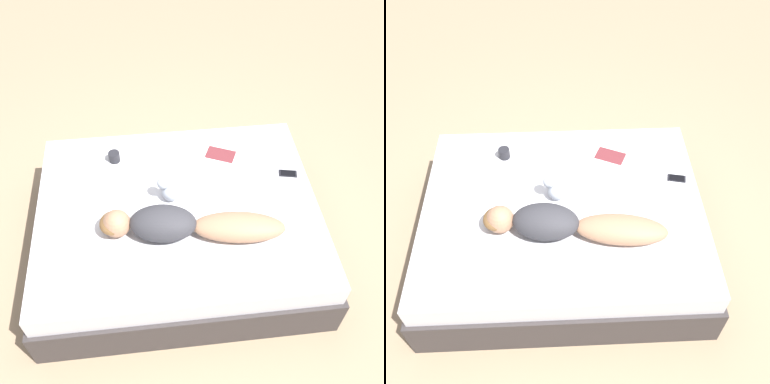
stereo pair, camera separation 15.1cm
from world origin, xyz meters
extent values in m
plane|color=#9E8466|center=(0.00, 0.00, 0.00)|extent=(12.00, 12.00, 0.00)
cube|color=#383333|center=(0.00, 0.00, 0.18)|extent=(1.73, 2.16, 0.36)
cube|color=silver|center=(0.00, 0.00, 0.46)|extent=(1.67, 2.10, 0.19)
ellipsoid|color=#A37556|center=(-0.31, -0.40, 0.63)|extent=(0.33, 0.68, 0.16)
ellipsoid|color=#333338|center=(-0.24, 0.12, 0.66)|extent=(0.35, 0.50, 0.22)
ellipsoid|color=brown|center=(-0.19, 0.47, 0.65)|extent=(0.23, 0.21, 0.11)
sphere|color=#A37556|center=(-0.20, 0.44, 0.65)|extent=(0.20, 0.20, 0.20)
cube|color=white|center=(0.29, -0.31, 0.55)|extent=(0.35, 0.40, 0.01)
cube|color=white|center=(0.50, -0.40, 0.55)|extent=(0.35, 0.40, 0.01)
cube|color=maroon|center=(0.50, -0.40, 0.56)|extent=(0.23, 0.28, 0.00)
cylinder|color=#232328|center=(0.53, 0.47, 0.59)|extent=(0.09, 0.09, 0.09)
cylinder|color=black|center=(0.53, 0.47, 0.63)|extent=(0.08, 0.08, 0.01)
torus|color=#232328|center=(0.58, 0.47, 0.59)|extent=(0.06, 0.01, 0.06)
cube|color=black|center=(0.23, -0.90, 0.55)|extent=(0.10, 0.15, 0.01)
cube|color=black|center=(0.23, -0.90, 0.56)|extent=(0.08, 0.12, 0.00)
ellipsoid|color=#B2BCCC|center=(0.09, 0.04, 0.62)|extent=(0.16, 0.14, 0.13)
sphere|color=#B2BCCC|center=(0.09, 0.09, 0.71)|extent=(0.09, 0.09, 0.09)
camera|label=1|loc=(-2.14, 0.14, 3.13)|focal=42.00mm
camera|label=2|loc=(-2.15, -0.02, 3.13)|focal=42.00mm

